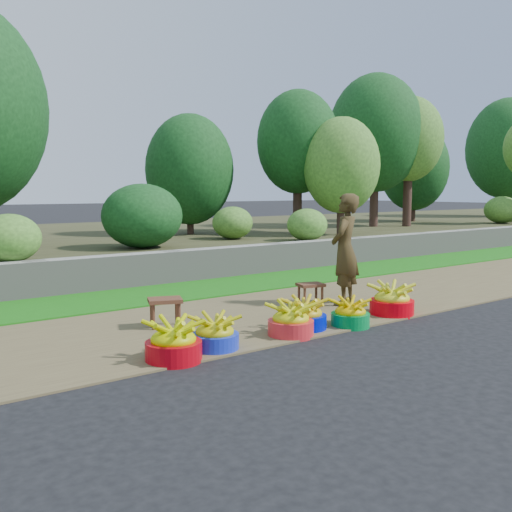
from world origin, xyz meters
TOP-DOWN VIEW (x-y plane):
  - ground_plane at (0.00, 0.00)m, footprint 120.00×120.00m
  - dirt_shoulder at (0.00, 1.25)m, footprint 80.00×2.50m
  - grass_verge at (0.00, 3.25)m, footprint 80.00×1.50m
  - retaining_wall at (0.00, 4.10)m, footprint 80.00×0.35m
  - earth_bank at (0.00, 9.00)m, footprint 80.00×10.00m
  - basin_a at (-2.09, 0.19)m, footprint 0.52×0.52m
  - basin_b at (-1.59, 0.27)m, footprint 0.47×0.47m
  - basin_c at (-0.65, 0.24)m, footprint 0.50×0.50m
  - basin_d at (-0.34, 0.36)m, footprint 0.49×0.49m
  - basin_e at (0.18, 0.16)m, footprint 0.44×0.44m
  - basin_f at (1.04, 0.27)m, footprint 0.55×0.55m
  - stool_left at (-1.57, 1.35)m, footprint 0.45×0.40m
  - stool_right at (0.58, 1.28)m, footprint 0.40×0.34m
  - vendor_woman at (0.99, 1.06)m, footprint 0.65×0.58m

SIDE VIEW (x-z plane):
  - ground_plane at x=0.00m, z-range 0.00..0.00m
  - dirt_shoulder at x=0.00m, z-range 0.00..0.02m
  - grass_verge at x=0.00m, z-range 0.00..0.04m
  - basin_e at x=0.18m, z-range -0.02..0.31m
  - basin_b at x=-1.59m, z-range -0.02..0.33m
  - basin_d at x=-0.34m, z-range -0.02..0.35m
  - basin_c at x=-0.65m, z-range -0.02..0.35m
  - basin_a at x=-2.09m, z-range -0.02..0.37m
  - basin_f at x=1.04m, z-range -0.02..0.39m
  - earth_bank at x=0.00m, z-range 0.00..0.50m
  - stool_right at x=0.58m, z-range 0.11..0.41m
  - retaining_wall at x=0.00m, z-range 0.00..0.55m
  - stool_left at x=-1.57m, z-range 0.12..0.45m
  - vendor_woman at x=0.99m, z-range 0.02..1.52m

